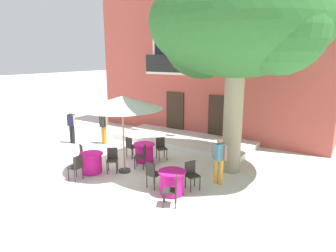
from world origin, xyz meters
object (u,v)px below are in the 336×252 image
Objects in this scene: plane_tree at (236,27)px; cafe_chair_near_tree_1 at (172,189)px; cafe_chair_front_0 at (112,158)px; cafe_table_near_tree at (172,182)px; cafe_chair_middle_0 at (142,155)px; cafe_chair_middle_2 at (131,146)px; cafe_chair_middle_1 at (161,147)px; cafe_chair_front_1 at (84,154)px; pedestrian_mid_plaza at (103,125)px; cafe_chair_near_tree_0 at (153,173)px; pedestrian_by_tree at (72,124)px; cafe_chair_near_tree_2 at (192,173)px; cafe_umbrella at (122,103)px; cafe_chair_front_2 at (76,166)px; cafe_table_front at (92,163)px; cafe_table_middle at (144,152)px; pedestrian_near_entrance at (219,158)px.

plane_tree reaches higher than cafe_chair_near_tree_1.
cafe_table_near_tree is at bearing -6.64° from cafe_chair_front_0.
cafe_chair_middle_2 is (-1.14, 0.70, 0.00)m from cafe_chair_middle_0.
cafe_chair_middle_1 is 1.00× the size of cafe_chair_middle_2.
cafe_chair_front_1 is (-1.96, -1.12, 0.00)m from cafe_chair_middle_0.
pedestrian_mid_plaza reaches higher than cafe_chair_middle_2.
pedestrian_by_tree reaches higher than cafe_chair_near_tree_0.
cafe_chair_near_tree_2 is 3.48m from cafe_umbrella.
cafe_chair_middle_1 is at bearing 80.39° from cafe_umbrella.
plane_tree is at bearing 76.59° from cafe_table_near_tree.
cafe_chair_front_0 is (-0.70, -0.88, 0.00)m from cafe_chair_middle_0.
cafe_chair_near_tree_1 is 1.00× the size of cafe_chair_front_2.
cafe_umbrella is (-3.16, -2.35, -2.60)m from plane_tree.
cafe_chair_middle_2 is at bearing 65.70° from cafe_chair_front_1.
pedestrian_mid_plaza is 0.99× the size of pedestrian_by_tree.
cafe_table_near_tree is 1.00× the size of cafe_table_front.
pedestrian_mid_plaza is (-6.44, -0.15, -4.27)m from plane_tree.
cafe_chair_middle_0 reaches higher than cafe_table_front.
cafe_chair_front_2 is (-0.04, -2.83, 0.00)m from cafe_chair_middle_2.
cafe_chair_near_tree_1 is 1.05× the size of cafe_table_middle.
cafe_chair_middle_2 is 0.54× the size of pedestrian_by_tree.
cafe_table_middle is at bearing 139.93° from cafe_chair_near_tree_1.
cafe_chair_middle_1 is 0.31× the size of cafe_umbrella.
cafe_chair_near_tree_2 is at bearing -22.35° from cafe_table_middle.
cafe_table_near_tree is 0.95× the size of cafe_chair_middle_1.
cafe_table_middle is 1.56m from cafe_chair_front_0.
cafe_chair_front_1 is at bearing -58.49° from pedestrian_mid_plaza.
cafe_chair_near_tree_2 is (0.32, 0.68, 0.14)m from cafe_table_near_tree.
plane_tree is 6.22m from cafe_chair_middle_2.
cafe_chair_near_tree_0 and cafe_chair_front_1 have the same top height.
pedestrian_by_tree is (-3.85, 0.08, 0.42)m from cafe_chair_middle_2.
pedestrian_near_entrance is 6.76m from pedestrian_mid_plaza.
cafe_chair_near_tree_2 is at bearing -18.99° from pedestrian_mid_plaza.
cafe_table_near_tree is at bearing -15.53° from pedestrian_by_tree.
cafe_chair_near_tree_0 is at bearing -137.60° from pedestrian_near_entrance.
pedestrian_near_entrance is at bearing -18.00° from cafe_chair_middle_1.
plane_tree is 7.95× the size of cafe_chair_middle_2.
pedestrian_by_tree reaches higher than cafe_chair_front_0.
cafe_chair_front_2 is at bearing -118.91° from cafe_chair_middle_0.
cafe_chair_near_tree_2 is 3.08m from cafe_table_middle.
cafe_table_middle is at bearing 157.65° from cafe_chair_near_tree_2.
cafe_chair_middle_2 is at bearing 148.64° from cafe_chair_middle_0.
pedestrian_near_entrance is (5.00, 1.42, 0.40)m from cafe_chair_front_1.
cafe_chair_near_tree_0 is 0.31× the size of cafe_umbrella.
pedestrian_near_entrance is at bearing 77.47° from cafe_chair_near_tree_1.
cafe_chair_front_1 is at bearing 170.97° from cafe_chair_near_tree_1.
cafe_chair_near_tree_1 is 1.00× the size of cafe_chair_middle_0.
cafe_umbrella is (0.38, 0.24, 2.08)m from cafe_chair_front_0.
cafe_chair_near_tree_2 is at bearing -18.72° from cafe_chair_middle_2.
cafe_chair_near_tree_0 and cafe_chair_near_tree_2 have the same top height.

